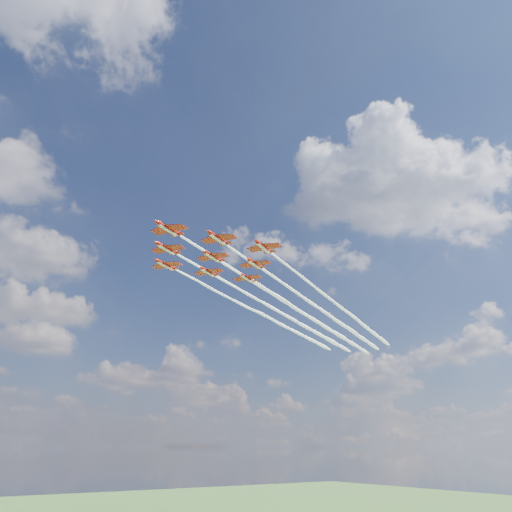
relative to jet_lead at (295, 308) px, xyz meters
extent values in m
cylinder|color=#AB1409|center=(-64.50, -37.38, 0.00)|extent=(6.67, 4.43, 0.98)
cone|color=#AB1409|center=(-68.36, -39.61, 0.00)|extent=(2.04, 1.74, 0.98)
cone|color=#AB1409|center=(-60.87, -35.27, 0.00)|extent=(1.61, 1.44, 0.89)
ellipsoid|color=black|center=(-66.05, -38.27, 0.40)|extent=(2.01, 1.63, 0.64)
cube|color=#AB1409|center=(-64.12, -37.15, -0.05)|extent=(6.59, 8.54, 0.12)
cube|color=#AB1409|center=(-61.41, -35.59, 0.00)|extent=(2.69, 3.41, 0.11)
cube|color=#AB1409|center=(-61.26, -35.50, 0.80)|extent=(1.30, 0.82, 1.61)
cube|color=silver|center=(-64.50, -37.38, -0.45)|extent=(6.19, 4.05, 0.11)
cylinder|color=#AB1409|center=(-52.67, -38.82, 0.00)|extent=(6.67, 4.43, 0.98)
cone|color=#AB1409|center=(-56.53, -41.06, 0.00)|extent=(2.04, 1.74, 0.98)
cone|color=#AB1409|center=(-49.04, -36.72, 0.00)|extent=(1.61, 1.44, 0.89)
ellipsoid|color=black|center=(-54.21, -39.72, 0.40)|extent=(2.01, 1.63, 0.64)
cube|color=#AB1409|center=(-52.28, -38.60, -0.05)|extent=(6.59, 8.54, 0.12)
cube|color=#AB1409|center=(-49.58, -37.03, 0.00)|extent=(2.69, 3.41, 0.11)
cube|color=#AB1409|center=(-49.42, -36.94, 0.80)|extent=(1.30, 0.82, 1.61)
cube|color=silver|center=(-52.67, -38.82, -0.45)|extent=(6.19, 4.05, 0.11)
cylinder|color=#AB1409|center=(-59.87, -26.39, 0.00)|extent=(6.67, 4.43, 0.98)
cone|color=#AB1409|center=(-63.73, -28.62, 0.00)|extent=(2.04, 1.74, 0.98)
cone|color=#AB1409|center=(-56.24, -24.28, 0.00)|extent=(1.61, 1.44, 0.89)
ellipsoid|color=black|center=(-61.42, -27.28, 0.40)|extent=(2.01, 1.63, 0.64)
cube|color=#AB1409|center=(-59.49, -26.16, -0.05)|extent=(6.59, 8.54, 0.12)
cube|color=#AB1409|center=(-56.78, -24.60, 0.00)|extent=(2.69, 3.41, 0.11)
cube|color=#AB1409|center=(-56.63, -24.51, 0.80)|extent=(1.30, 0.82, 1.61)
cube|color=silver|center=(-59.87, -26.39, -0.45)|extent=(6.19, 4.05, 0.11)
cylinder|color=#AB1409|center=(-40.83, -40.27, 0.00)|extent=(6.67, 4.43, 0.98)
cone|color=#AB1409|center=(-44.69, -42.50, 0.00)|extent=(2.04, 1.74, 0.98)
cone|color=#AB1409|center=(-37.20, -38.16, 0.00)|extent=(1.61, 1.44, 0.89)
ellipsoid|color=black|center=(-42.38, -41.16, 0.40)|extent=(2.01, 1.63, 0.64)
cube|color=#AB1409|center=(-40.45, -40.04, -0.05)|extent=(6.59, 8.54, 0.12)
cube|color=#AB1409|center=(-37.74, -38.48, 0.00)|extent=(2.69, 3.41, 0.11)
cube|color=#AB1409|center=(-37.59, -38.39, 0.80)|extent=(1.30, 0.82, 1.61)
cube|color=silver|center=(-40.83, -40.27, -0.45)|extent=(6.19, 4.05, 0.11)
cylinder|color=#AB1409|center=(-48.04, -27.83, 0.00)|extent=(6.67, 4.43, 0.98)
cone|color=#AB1409|center=(-51.90, -30.07, 0.00)|extent=(2.04, 1.74, 0.98)
cone|color=#AB1409|center=(-44.41, -25.73, 0.00)|extent=(1.61, 1.44, 0.89)
ellipsoid|color=black|center=(-49.58, -28.73, 0.40)|extent=(2.01, 1.63, 0.64)
cube|color=#AB1409|center=(-47.65, -27.61, -0.05)|extent=(6.59, 8.54, 0.12)
cube|color=#AB1409|center=(-44.95, -26.04, 0.00)|extent=(2.69, 3.41, 0.11)
cube|color=#AB1409|center=(-44.79, -25.95, 0.80)|extent=(1.30, 0.82, 1.61)
cube|color=silver|center=(-48.04, -27.83, -0.45)|extent=(6.19, 4.05, 0.11)
cylinder|color=#AB1409|center=(-55.24, -15.40, 0.00)|extent=(6.67, 4.43, 0.98)
cone|color=#AB1409|center=(-59.10, -17.64, 0.00)|extent=(2.04, 1.74, 0.98)
cone|color=#AB1409|center=(-51.61, -13.30, 0.00)|extent=(1.61, 1.44, 0.89)
ellipsoid|color=black|center=(-56.78, -16.29, 0.40)|extent=(2.01, 1.63, 0.64)
cube|color=#AB1409|center=(-54.85, -15.18, -0.05)|extent=(6.59, 8.54, 0.12)
cube|color=#AB1409|center=(-52.15, -13.61, 0.00)|extent=(2.69, 3.41, 0.11)
cube|color=#AB1409|center=(-52.00, -13.52, 0.80)|extent=(1.30, 0.82, 1.61)
cube|color=silver|center=(-55.24, -15.40, -0.45)|extent=(6.19, 4.05, 0.11)
cylinder|color=#AB1409|center=(-36.20, -29.28, 0.00)|extent=(6.67, 4.43, 0.98)
cone|color=#AB1409|center=(-40.06, -31.52, 0.00)|extent=(2.04, 1.74, 0.98)
cone|color=#AB1409|center=(-32.57, -27.18, 0.00)|extent=(1.61, 1.44, 0.89)
ellipsoid|color=black|center=(-37.74, -30.17, 0.40)|extent=(2.01, 1.63, 0.64)
cube|color=#AB1409|center=(-35.81, -29.06, -0.05)|extent=(6.59, 8.54, 0.12)
cube|color=#AB1409|center=(-33.11, -27.49, 0.00)|extent=(2.69, 3.41, 0.11)
cube|color=#AB1409|center=(-32.96, -27.40, 0.80)|extent=(1.30, 0.82, 1.61)
cube|color=silver|center=(-36.20, -29.28, -0.45)|extent=(6.19, 4.05, 0.11)
cylinder|color=#AB1409|center=(-43.40, -16.85, 0.00)|extent=(6.67, 4.43, 0.98)
cone|color=#AB1409|center=(-47.26, -19.08, 0.00)|extent=(2.04, 1.74, 0.98)
cone|color=#AB1409|center=(-39.77, -14.74, 0.00)|extent=(1.61, 1.44, 0.89)
ellipsoid|color=black|center=(-44.95, -17.74, 0.40)|extent=(2.01, 1.63, 0.64)
cube|color=#AB1409|center=(-43.02, -16.62, -0.05)|extent=(6.59, 8.54, 0.12)
cube|color=#AB1409|center=(-40.31, -15.06, 0.00)|extent=(2.69, 3.41, 0.11)
cube|color=#AB1409|center=(-40.16, -14.97, 0.80)|extent=(1.30, 0.82, 1.61)
cube|color=silver|center=(-43.40, -16.85, -0.45)|extent=(6.19, 4.05, 0.11)
cylinder|color=#AB1409|center=(-31.57, -18.29, 0.00)|extent=(6.67, 4.43, 0.98)
cone|color=#AB1409|center=(-35.43, -20.53, 0.00)|extent=(2.04, 1.74, 0.98)
cone|color=#AB1409|center=(-27.94, -16.19, 0.00)|extent=(1.61, 1.44, 0.89)
ellipsoid|color=black|center=(-33.11, -19.19, 0.40)|extent=(2.01, 1.63, 0.64)
cube|color=#AB1409|center=(-31.18, -18.07, -0.05)|extent=(6.59, 8.54, 0.12)
cube|color=#AB1409|center=(-28.48, -16.50, 0.00)|extent=(2.69, 3.41, 0.11)
cube|color=#AB1409|center=(-28.32, -16.41, 0.80)|extent=(1.30, 0.82, 1.61)
cube|color=silver|center=(-31.57, -18.29, -0.45)|extent=(6.19, 4.05, 0.11)
camera|label=1|loc=(-104.13, -131.96, -45.10)|focal=35.00mm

